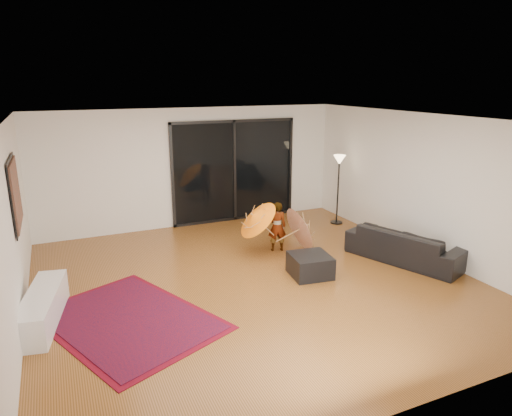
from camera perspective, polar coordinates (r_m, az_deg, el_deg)
floor at (r=7.81m, az=-0.14°, el=-9.14°), size 7.00×7.00×0.00m
ceiling at (r=7.11m, az=-0.16°, el=11.01°), size 7.00×7.00×0.00m
wall_back at (r=10.57m, az=-7.88°, el=5.01°), size 7.00×0.00×7.00m
wall_front at (r=4.57m, az=18.21°, el=-10.15°), size 7.00×0.00×7.00m
wall_left at (r=6.80m, az=-28.29°, el=-2.75°), size 0.00×7.00×7.00m
wall_right at (r=9.29m, az=20.02°, el=2.74°), size 0.00×7.00×7.00m
sliding_door at (r=10.88m, az=-2.73°, el=4.65°), size 3.06×0.07×2.40m
painting at (r=7.68m, az=-27.87°, el=1.60°), size 0.04×1.28×1.08m
media_console at (r=7.14m, az=-25.10°, el=-11.24°), size 0.72×1.67×0.45m
speaker at (r=7.15m, az=-25.05°, el=-11.71°), size 0.35×0.35×0.34m
persian_rug at (r=6.88m, az=-15.70°, el=-13.33°), size 2.73×3.12×0.02m
sofa at (r=8.99m, az=18.17°, el=-4.39°), size 1.55×2.30×0.63m
ottoman at (r=8.01m, az=6.78°, el=-7.13°), size 0.74×0.74×0.38m
floor_lamp at (r=10.73m, az=10.33°, el=4.71°), size 0.28×0.28×1.63m
child at (r=9.00m, az=2.64°, el=-2.33°), size 0.41×0.33×1.00m
parasol_orange at (r=8.66m, az=-0.45°, el=-1.40°), size 0.73×0.85×0.88m
parasol_white at (r=9.15m, az=6.42°, el=-2.07°), size 0.53×0.91×0.94m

